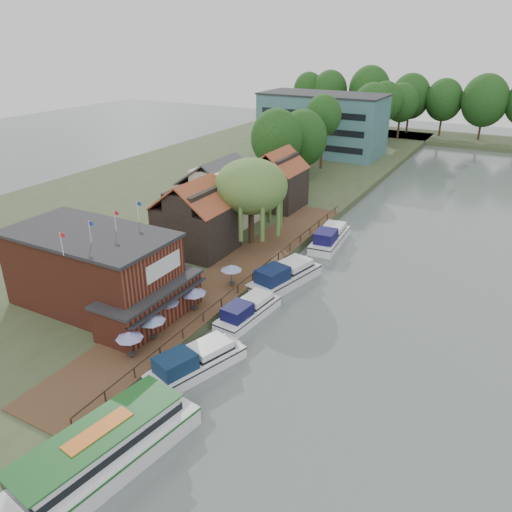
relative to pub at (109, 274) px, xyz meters
The scene contains 27 objects.
ground 14.79m from the pub, ahead, with size 260.00×260.00×0.00m, color #54615E.
land_bank 39.61m from the pub, 113.96° to the left, with size 50.00×140.00×1.00m, color #384728.
quay_deck 13.04m from the pub, 61.39° to the left, with size 6.00×50.00×0.10m, color #47301E.
quay_rail 14.76m from the pub, 52.89° to the left, with size 0.20×49.00×1.00m, color black, non-canonical shape.
pub is the anchor object (origin of this frame).
hotel_block 71.49m from the pub, 96.43° to the left, with size 25.40×12.40×12.30m, color #38666B, non-canonical shape.
cottage_a 15.05m from the pub, 93.81° to the left, with size 8.60×7.60×8.50m, color black, non-canonical shape.
cottage_b 25.33m from the pub, 99.09° to the left, with size 9.60×8.60×8.50m, color beige, non-canonical shape.
cottage_c 34.01m from the pub, 90.00° to the left, with size 7.60×7.60×8.50m, color black, non-canonical shape.
willow 20.36m from the pub, 80.07° to the left, with size 8.60×8.60×10.43m, color #476B2D, non-canonical shape.
umbrella_0 8.90m from the pub, 37.34° to the right, with size 2.16×2.16×2.38m, color navy, non-canonical shape.
umbrella_1 7.46m from the pub, 19.88° to the right, with size 2.38×2.38×2.38m, color navy, non-canonical shape.
umbrella_2 6.37m from the pub, ahead, with size 2.30×2.30×2.38m, color navy, non-canonical shape.
umbrella_3 7.92m from the pub, 24.51° to the left, with size 2.46×2.46×2.38m, color navy, non-canonical shape.
umbrella_4 11.88m from the pub, 50.64° to the left, with size 2.16×2.16×2.38m, color navy, non-canonical shape.
cruiser_0 12.28m from the pub, 14.99° to the right, with size 3.15×9.75×2.36m, color white, non-canonical shape.
cruiser_1 13.02m from the pub, 28.36° to the left, with size 2.90×9.00×2.15m, color white, non-canonical shape.
cruiser_2 18.00m from the pub, 51.52° to the left, with size 3.42×10.58×2.59m, color silver, non-canonical shape.
cruiser_3 28.97m from the pub, 67.05° to the left, with size 3.33×10.28×2.51m, color white, non-canonical shape.
tour_boat 19.00m from the pub, 50.44° to the right, with size 4.13×14.69×3.21m, color silver, non-canonical shape.
swan 15.91m from the pub, 47.08° to the right, with size 0.44×0.44×0.44m, color white.
bank_tree_0 43.63m from the pub, 96.39° to the left, with size 8.24×8.24×12.79m, color #143811, non-canonical shape.
bank_tree_1 51.48m from the pub, 94.23° to the left, with size 8.56×8.56×11.74m, color #143811, non-canonical shape.
bank_tree_2 58.72m from the pub, 92.93° to the left, with size 6.59×6.59×13.58m, color #143811, non-canonical shape.
bank_tree_3 80.92m from the pub, 90.35° to the left, with size 8.75×8.75×13.97m, color #143811, non-canonical shape.
bank_tree_4 87.72m from the pub, 89.77° to the left, with size 7.64×7.64×13.82m, color #143811, non-canonical shape.
bank_tree_5 95.36m from the pub, 88.63° to the left, with size 7.96×7.96×12.97m, color #143811, non-canonical shape.
Camera 1 is at (17.06, -30.05, 24.50)m, focal length 35.00 mm.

